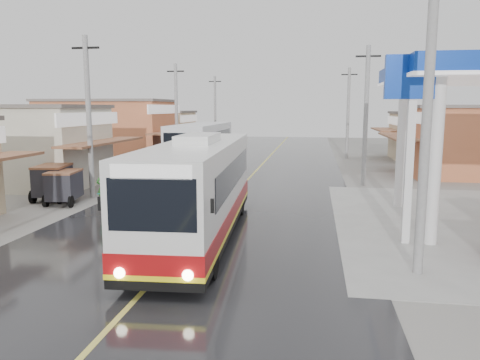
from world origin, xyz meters
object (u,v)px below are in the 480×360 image
at_px(tricycle_near, 64,185).
at_px(second_bus, 201,145).
at_px(coach_bus, 200,188).
at_px(tricycle_far, 52,180).
at_px(cyclist, 105,198).

bearing_deg(tricycle_near, second_bus, 64.93).
xyz_separation_m(coach_bus, tricycle_near, (-7.71, 4.52, -0.83)).
relative_size(tricycle_near, tricycle_far, 0.91).
bearing_deg(tricycle_far, cyclist, -39.31).
distance_m(second_bus, tricycle_near, 13.49).
distance_m(coach_bus, second_bus, 18.02).
distance_m(second_bus, tricycle_far, 13.07).
relative_size(cyclist, tricycle_near, 0.89).
relative_size(cyclist, tricycle_far, 0.81).
bearing_deg(coach_bus, tricycle_near, 146.37).
xyz_separation_m(second_bus, tricycle_far, (-4.51, -12.23, -0.80)).
bearing_deg(tricycle_near, tricycle_far, 133.52).
distance_m(coach_bus, tricycle_far, 10.25).
xyz_separation_m(second_bus, tricycle_near, (-3.48, -13.00, -0.89)).
bearing_deg(tricycle_far, tricycle_near, -46.62).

